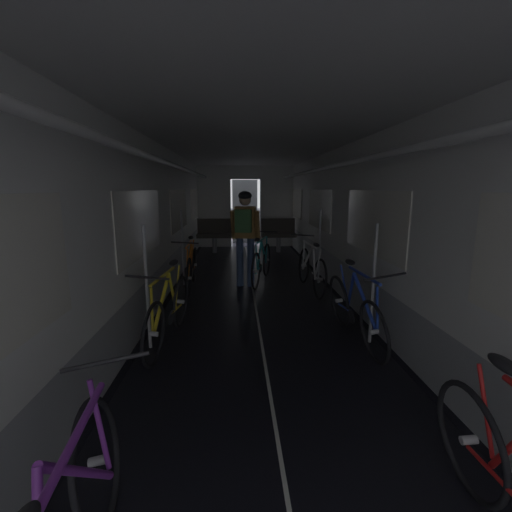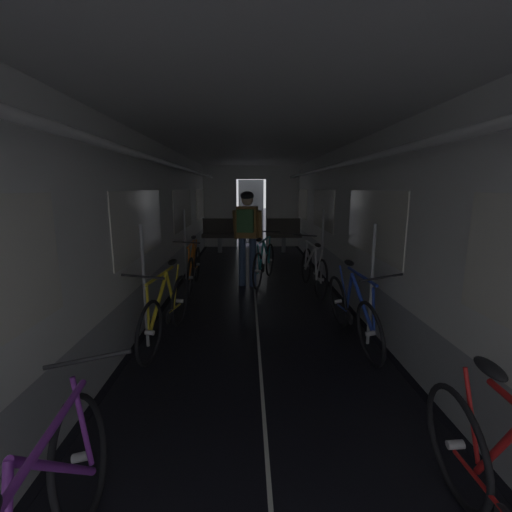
{
  "view_description": "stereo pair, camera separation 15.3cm",
  "coord_description": "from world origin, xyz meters",
  "px_view_note": "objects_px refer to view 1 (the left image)",
  "views": [
    {
      "loc": [
        -0.28,
        -1.63,
        1.78
      ],
      "look_at": [
        0.0,
        3.32,
        0.81
      ],
      "focal_mm": 24.32,
      "sensor_mm": 36.0,
      "label": 1
    },
    {
      "loc": [
        -0.13,
        -1.63,
        1.78
      ],
      "look_at": [
        0.0,
        3.32,
        0.81
      ],
      "focal_mm": 24.32,
      "sensor_mm": 36.0,
      "label": 2
    }
  ],
  "objects_px": {
    "bicycle_yellow": "(169,311)",
    "bicycle_white": "(311,269)",
    "person_cyclist_aisle": "(245,228)",
    "bench_seat_far_left": "(214,232)",
    "bench_seat_far_right": "(278,232)",
    "bicycle_orange": "(191,268)",
    "bicycle_blue": "(355,310)",
    "bicycle_teal_in_aisle": "(262,263)"
  },
  "relations": [
    {
      "from": "bicycle_teal_in_aisle",
      "to": "person_cyclist_aisle",
      "type": "bearing_deg",
      "value": -140.25
    },
    {
      "from": "bicycle_blue",
      "to": "bench_seat_far_left",
      "type": "bearing_deg",
      "value": 108.58
    },
    {
      "from": "bicycle_teal_in_aisle",
      "to": "bicycle_blue",
      "type": "bearing_deg",
      "value": -71.45
    },
    {
      "from": "bicycle_yellow",
      "to": "bicycle_white",
      "type": "height_order",
      "value": "bicycle_white"
    },
    {
      "from": "bench_seat_far_right",
      "to": "bicycle_yellow",
      "type": "relative_size",
      "value": 0.58
    },
    {
      "from": "bench_seat_far_right",
      "to": "bicycle_orange",
      "type": "bearing_deg",
      "value": -118.67
    },
    {
      "from": "bicycle_blue",
      "to": "person_cyclist_aisle",
      "type": "height_order",
      "value": "person_cyclist_aisle"
    },
    {
      "from": "bench_seat_far_left",
      "to": "bicycle_blue",
      "type": "xyz_separation_m",
      "value": [
        1.99,
        -5.93,
        -0.19
      ]
    },
    {
      "from": "bench_seat_far_left",
      "to": "bicycle_white",
      "type": "xyz_separation_m",
      "value": [
        1.93,
        -3.84,
        -0.18
      ]
    },
    {
      "from": "bench_seat_far_left",
      "to": "bicycle_teal_in_aisle",
      "type": "bearing_deg",
      "value": -71.39
    },
    {
      "from": "bench_seat_far_right",
      "to": "person_cyclist_aisle",
      "type": "xyz_separation_m",
      "value": [
        -1.03,
        -3.51,
        0.5
      ]
    },
    {
      "from": "bicycle_yellow",
      "to": "bicycle_white",
      "type": "xyz_separation_m",
      "value": [
        2.09,
        2.02,
        -0.0
      ]
    },
    {
      "from": "bicycle_orange",
      "to": "bicycle_teal_in_aisle",
      "type": "distance_m",
      "value": 1.34
    },
    {
      "from": "bench_seat_far_left",
      "to": "bicycle_orange",
      "type": "height_order",
      "value": "bench_seat_far_left"
    },
    {
      "from": "bicycle_blue",
      "to": "bicycle_teal_in_aisle",
      "type": "bearing_deg",
      "value": 108.55
    },
    {
      "from": "bicycle_blue",
      "to": "person_cyclist_aisle",
      "type": "relative_size",
      "value": 0.98
    },
    {
      "from": "bench_seat_far_left",
      "to": "bicycle_white",
      "type": "distance_m",
      "value": 4.3
    },
    {
      "from": "bench_seat_far_left",
      "to": "bicycle_yellow",
      "type": "height_order",
      "value": "bench_seat_far_left"
    },
    {
      "from": "bench_seat_far_right",
      "to": "bicycle_yellow",
      "type": "bearing_deg",
      "value": -108.57
    },
    {
      "from": "bicycle_orange",
      "to": "person_cyclist_aisle",
      "type": "bearing_deg",
      "value": 7.06
    },
    {
      "from": "bicycle_white",
      "to": "person_cyclist_aisle",
      "type": "height_order",
      "value": "person_cyclist_aisle"
    },
    {
      "from": "bicycle_blue",
      "to": "bicycle_orange",
      "type": "bearing_deg",
      "value": 133.53
    },
    {
      "from": "bench_seat_far_right",
      "to": "bicycle_teal_in_aisle",
      "type": "height_order",
      "value": "bench_seat_far_right"
    },
    {
      "from": "bicycle_blue",
      "to": "bicycle_yellow",
      "type": "bearing_deg",
      "value": 178.13
    },
    {
      "from": "bicycle_white",
      "to": "bicycle_yellow",
      "type": "bearing_deg",
      "value": -136.05
    },
    {
      "from": "bicycle_white",
      "to": "bicycle_blue",
      "type": "bearing_deg",
      "value": -88.18
    },
    {
      "from": "bicycle_blue",
      "to": "bicycle_teal_in_aisle",
      "type": "xyz_separation_m",
      "value": [
        -0.9,
        2.68,
        0.0
      ]
    },
    {
      "from": "bicycle_orange",
      "to": "person_cyclist_aisle",
      "type": "height_order",
      "value": "person_cyclist_aisle"
    },
    {
      "from": "bench_seat_far_left",
      "to": "bicycle_blue",
      "type": "bearing_deg",
      "value": -71.42
    },
    {
      "from": "bench_seat_far_right",
      "to": "bicycle_blue",
      "type": "xyz_separation_m",
      "value": [
        0.19,
        -5.93,
        -0.19
      ]
    },
    {
      "from": "bicycle_orange",
      "to": "bicycle_teal_in_aisle",
      "type": "height_order",
      "value": "bicycle_orange"
    },
    {
      "from": "bicycle_orange",
      "to": "bicycle_blue",
      "type": "xyz_separation_m",
      "value": [
        2.18,
        -2.29,
        -0.0
      ]
    },
    {
      "from": "bench_seat_far_right",
      "to": "bicycle_orange",
      "type": "xyz_separation_m",
      "value": [
        -1.99,
        -3.63,
        -0.18
      ]
    },
    {
      "from": "bicycle_teal_in_aisle",
      "to": "bicycle_yellow",
      "type": "bearing_deg",
      "value": -115.81
    },
    {
      "from": "bicycle_white",
      "to": "bench_seat_far_right",
      "type": "bearing_deg",
      "value": 91.89
    },
    {
      "from": "bicycle_blue",
      "to": "bicycle_white",
      "type": "bearing_deg",
      "value": 91.82
    },
    {
      "from": "bicycle_orange",
      "to": "bicycle_blue",
      "type": "distance_m",
      "value": 3.16
    },
    {
      "from": "bench_seat_far_right",
      "to": "bicycle_blue",
      "type": "relative_size",
      "value": 0.58
    },
    {
      "from": "bicycle_blue",
      "to": "person_cyclist_aisle",
      "type": "xyz_separation_m",
      "value": [
        -1.22,
        2.41,
        0.69
      ]
    },
    {
      "from": "bicycle_yellow",
      "to": "bicycle_white",
      "type": "distance_m",
      "value": 2.91
    },
    {
      "from": "bench_seat_far_left",
      "to": "bench_seat_far_right",
      "type": "distance_m",
      "value": 1.8
    },
    {
      "from": "bicycle_blue",
      "to": "bicycle_teal_in_aisle",
      "type": "relative_size",
      "value": 1.04
    }
  ]
}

